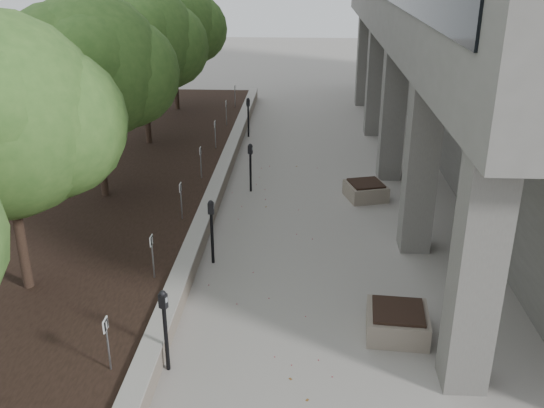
% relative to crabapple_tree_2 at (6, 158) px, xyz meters
% --- Properties ---
extents(retaining_wall, '(0.39, 26.00, 0.50)m').
position_rel_crabapple_tree_2_xyz_m(retaining_wall, '(2.97, 6.00, -2.87)').
color(retaining_wall, gray).
rests_on(retaining_wall, ground).
extents(planting_bed, '(7.00, 26.00, 0.40)m').
position_rel_crabapple_tree_2_xyz_m(planting_bed, '(-0.70, 6.00, -2.92)').
color(planting_bed, black).
rests_on(planting_bed, ground).
extents(crabapple_tree_2, '(4.60, 4.00, 5.44)m').
position_rel_crabapple_tree_2_xyz_m(crabapple_tree_2, '(0.00, 0.00, 0.00)').
color(crabapple_tree_2, '#366125').
rests_on(crabapple_tree_2, planting_bed).
extents(crabapple_tree_3, '(4.60, 4.00, 5.44)m').
position_rel_crabapple_tree_2_xyz_m(crabapple_tree_3, '(0.00, 5.00, 0.00)').
color(crabapple_tree_3, '#366125').
rests_on(crabapple_tree_3, planting_bed).
extents(crabapple_tree_4, '(4.60, 4.00, 5.44)m').
position_rel_crabapple_tree_2_xyz_m(crabapple_tree_4, '(0.00, 10.00, 0.00)').
color(crabapple_tree_4, '#366125').
rests_on(crabapple_tree_4, planting_bed).
extents(crabapple_tree_5, '(4.60, 4.00, 5.44)m').
position_rel_crabapple_tree_2_xyz_m(crabapple_tree_5, '(0.00, 15.00, 0.00)').
color(crabapple_tree_5, '#366125').
rests_on(crabapple_tree_5, planting_bed).
extents(parking_sign_2, '(0.04, 0.22, 0.96)m').
position_rel_crabapple_tree_2_xyz_m(parking_sign_2, '(2.45, -2.50, -2.24)').
color(parking_sign_2, black).
rests_on(parking_sign_2, planting_bed).
extents(parking_sign_3, '(0.04, 0.22, 0.96)m').
position_rel_crabapple_tree_2_xyz_m(parking_sign_3, '(2.45, 0.50, -2.24)').
color(parking_sign_3, black).
rests_on(parking_sign_3, planting_bed).
extents(parking_sign_4, '(0.04, 0.22, 0.96)m').
position_rel_crabapple_tree_2_xyz_m(parking_sign_4, '(2.45, 3.50, -2.24)').
color(parking_sign_4, black).
rests_on(parking_sign_4, planting_bed).
extents(parking_sign_5, '(0.04, 0.22, 0.96)m').
position_rel_crabapple_tree_2_xyz_m(parking_sign_5, '(2.45, 6.50, -2.24)').
color(parking_sign_5, black).
rests_on(parking_sign_5, planting_bed).
extents(parking_sign_6, '(0.04, 0.22, 0.96)m').
position_rel_crabapple_tree_2_xyz_m(parking_sign_6, '(2.45, 9.50, -2.24)').
color(parking_sign_6, black).
rests_on(parking_sign_6, planting_bed).
extents(parking_sign_7, '(0.04, 0.22, 0.96)m').
position_rel_crabapple_tree_2_xyz_m(parking_sign_7, '(2.45, 12.50, -2.24)').
color(parking_sign_7, black).
rests_on(parking_sign_7, planting_bed).
extents(parking_sign_8, '(0.04, 0.22, 0.96)m').
position_rel_crabapple_tree_2_xyz_m(parking_sign_8, '(2.45, 15.50, -2.24)').
color(parking_sign_8, black).
rests_on(parking_sign_8, planting_bed).
extents(parking_meter_2, '(0.18, 0.16, 1.56)m').
position_rel_crabapple_tree_2_xyz_m(parking_meter_2, '(3.25, -1.94, -2.34)').
color(parking_meter_2, black).
rests_on(parking_meter_2, ground).
extents(parking_meter_3, '(0.16, 0.11, 1.56)m').
position_rel_crabapple_tree_2_xyz_m(parking_meter_3, '(3.45, 1.95, -2.34)').
color(parking_meter_3, black).
rests_on(parking_meter_3, ground).
extents(parking_meter_4, '(0.17, 0.14, 1.49)m').
position_rel_crabapple_tree_2_xyz_m(parking_meter_4, '(3.93, 6.51, -2.38)').
color(parking_meter_4, black).
rests_on(parking_meter_4, ground).
extents(parking_meter_5, '(0.17, 0.14, 1.53)m').
position_rel_crabapple_tree_2_xyz_m(parking_meter_5, '(3.33, 12.29, -2.35)').
color(parking_meter_5, black).
rests_on(parking_meter_5, ground).
extents(planter_front, '(1.22, 1.22, 0.53)m').
position_rel_crabapple_tree_2_xyz_m(planter_front, '(7.32, -0.66, -2.86)').
color(planter_front, gray).
rests_on(planter_front, ground).
extents(planter_back, '(1.31, 1.31, 0.50)m').
position_rel_crabapple_tree_2_xyz_m(planter_back, '(7.32, 6.13, -2.87)').
color(planter_back, gray).
rests_on(planter_back, ground).
extents(berry_scatter, '(3.30, 14.10, 0.02)m').
position_rel_crabapple_tree_2_xyz_m(berry_scatter, '(4.70, 2.00, -3.11)').
color(berry_scatter, maroon).
rests_on(berry_scatter, ground).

